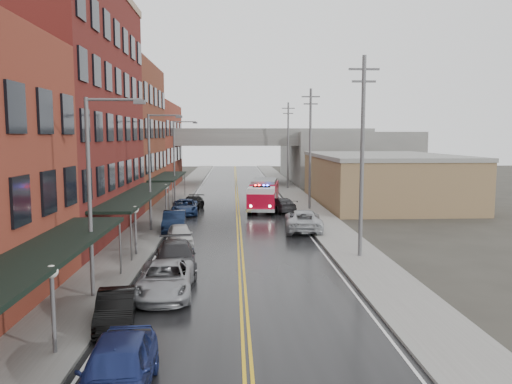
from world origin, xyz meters
name	(u,v)px	position (x,y,z in m)	size (l,w,h in m)	color
ground	(249,381)	(0.00, 0.00, 0.00)	(220.00, 220.00, 0.00)	#2D2B26
road	(238,218)	(0.00, 30.00, 0.01)	(11.00, 160.00, 0.02)	black
sidewalk_left	(156,218)	(-7.30, 30.00, 0.07)	(3.00, 160.00, 0.15)	slate
sidewalk_right	(319,217)	(7.30, 30.00, 0.07)	(3.00, 160.00, 0.15)	slate
curb_left	(175,218)	(-5.65, 30.00, 0.07)	(0.30, 160.00, 0.15)	gray
curb_right	(301,217)	(5.65, 30.00, 0.07)	(0.30, 160.00, 0.15)	gray
brick_building_b	(56,113)	(-13.30, 23.00, 9.00)	(9.00, 20.00, 18.00)	#5B1918
brick_building_c	(114,135)	(-13.30, 40.50, 7.50)	(9.00, 15.00, 15.00)	brown
brick_building_far	(143,146)	(-13.30, 58.00, 6.00)	(9.00, 20.00, 12.00)	maroon
tan_building	(382,180)	(16.00, 40.00, 2.50)	(14.00, 22.00, 5.00)	olive
right_far_block	(341,156)	(18.00, 70.00, 4.00)	(18.00, 30.00, 8.00)	slate
awning_0	(41,255)	(-7.49, 4.00, 2.99)	(2.60, 16.00, 3.09)	black
awning_1	(139,195)	(-7.49, 23.00, 2.99)	(2.60, 18.00, 3.09)	black
awning_2	(169,176)	(-7.49, 40.50, 2.99)	(2.60, 13.00, 3.09)	black
globe_lamp_0	(52,289)	(-6.40, 2.00, 2.31)	(0.44, 0.44, 3.12)	#59595B
globe_lamp_1	(135,219)	(-6.40, 16.00, 2.31)	(0.44, 0.44, 3.12)	#59595B
globe_lamp_2	(166,193)	(-6.40, 30.00, 2.31)	(0.44, 0.44, 3.12)	#59595B
street_lamp_0	(95,185)	(-6.55, 8.00, 5.19)	(2.64, 0.22, 9.00)	#59595B
street_lamp_1	(153,165)	(-6.55, 24.00, 5.19)	(2.64, 0.22, 9.00)	#59595B
street_lamp_2	(176,156)	(-6.55, 40.00, 5.19)	(2.64, 0.22, 9.00)	#59595B
utility_pole_0	(362,154)	(7.20, 15.00, 6.31)	(1.80, 0.24, 12.00)	#59595B
utility_pole_1	(310,147)	(7.20, 35.00, 6.31)	(1.80, 0.24, 12.00)	#59595B
utility_pole_2	(288,144)	(7.20, 55.00, 6.31)	(1.80, 0.24, 12.00)	#59595B
overpass	(236,145)	(0.00, 62.00, 5.99)	(40.00, 10.00, 7.50)	slate
fire_truck	(264,194)	(2.59, 34.92, 1.62)	(4.16, 8.46, 2.99)	#B00821
parked_car_left_0	(117,370)	(-3.69, -0.80, 0.84)	(1.98, 4.91, 1.67)	navy
parked_car_left_1	(116,309)	(-5.00, 4.70, 0.66)	(1.41, 4.04, 1.33)	black
parked_car_left_2	(165,279)	(-3.60, 8.35, 0.75)	(2.49, 5.40, 1.50)	gray
parked_car_left_3	(175,257)	(-3.60, 12.54, 0.79)	(2.20, 5.42, 1.57)	#252527
parked_car_left_4	(180,234)	(-4.07, 19.34, 0.69)	(1.62, 4.02, 1.37)	#BBBBBB
parked_car_left_5	(174,221)	(-5.00, 24.03, 0.79)	(1.68, 4.81, 1.58)	black
parked_car_left_6	(185,207)	(-5.00, 32.64, 0.71)	(2.36, 5.13, 1.42)	#132349
parked_car_left_7	(192,203)	(-4.57, 35.66, 0.67)	(1.89, 4.64, 1.35)	black
parked_car_right_0	(303,220)	(5.00, 23.86, 0.83)	(2.76, 5.98, 1.66)	#ADB0B5
parked_car_right_1	(281,205)	(4.25, 33.87, 0.69)	(1.94, 4.77, 1.38)	#2A292C
parked_car_right_2	(268,191)	(3.84, 46.20, 0.72)	(1.70, 4.22, 1.44)	#BCBCBC
parked_car_right_3	(268,186)	(4.29, 52.20, 0.73)	(1.54, 4.42, 1.46)	black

